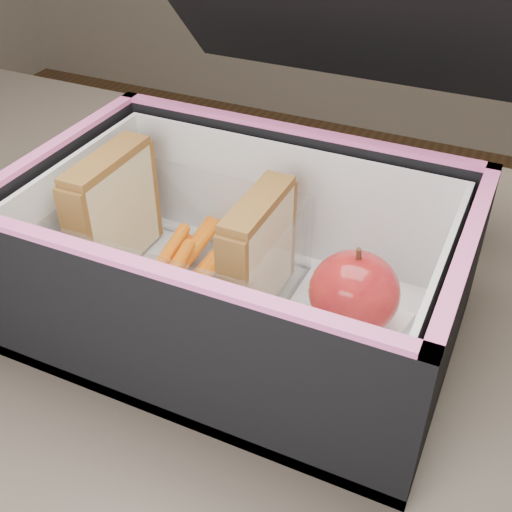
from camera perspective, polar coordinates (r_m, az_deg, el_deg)
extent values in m
cube|color=brown|center=(0.51, -3.85, -9.56)|extent=(1.20, 0.80, 0.03)
cube|color=#382D26|center=(1.23, -18.27, -2.82)|extent=(0.05, 0.05, 0.72)
cube|color=black|center=(0.57, 6.67, 20.75)|extent=(0.32, 0.15, 0.16)
cube|color=beige|center=(0.55, -13.18, 3.85)|extent=(0.01, 0.09, 0.09)
cube|color=#BB6063|center=(0.55, -12.48, 3.35)|extent=(0.01, 0.09, 0.09)
cube|color=beige|center=(0.54, -11.87, 3.51)|extent=(0.01, 0.09, 0.09)
cube|color=brown|center=(0.52, -13.25, 8.29)|extent=(0.03, 0.09, 0.01)
cube|color=beige|center=(0.49, -0.58, 0.19)|extent=(0.01, 0.08, 0.09)
cube|color=#BB6063|center=(0.49, 0.18, -0.35)|extent=(0.01, 0.08, 0.08)
cube|color=beige|center=(0.49, 0.95, -0.23)|extent=(0.01, 0.08, 0.09)
cube|color=brown|center=(0.46, 0.19, 4.69)|extent=(0.02, 0.09, 0.01)
cylinder|color=orange|center=(0.54, -4.03, -0.94)|extent=(0.02, 0.09, 0.01)
cylinder|color=orange|center=(0.53, -8.14, -0.84)|extent=(0.02, 0.09, 0.01)
cylinder|color=orange|center=(0.50, -7.61, -1.71)|extent=(0.03, 0.09, 0.01)
cylinder|color=orange|center=(0.53, -7.74, -2.16)|extent=(0.02, 0.09, 0.01)
cylinder|color=orange|center=(0.55, -5.45, 0.58)|extent=(0.02, 0.09, 0.01)
cylinder|color=orange|center=(0.52, -8.04, -0.12)|extent=(0.03, 0.09, 0.01)
cylinder|color=orange|center=(0.53, -5.74, -2.42)|extent=(0.01, 0.09, 0.01)
cylinder|color=orange|center=(0.55, -5.71, 0.73)|extent=(0.02, 0.09, 0.01)
cube|color=white|center=(0.50, 8.42, -6.18)|extent=(0.08, 0.09, 0.01)
ellipsoid|color=maroon|center=(0.47, 8.72, -3.24)|extent=(0.07, 0.07, 0.06)
cylinder|color=#4D2D1B|center=(0.45, 9.11, 0.15)|extent=(0.00, 0.01, 0.01)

